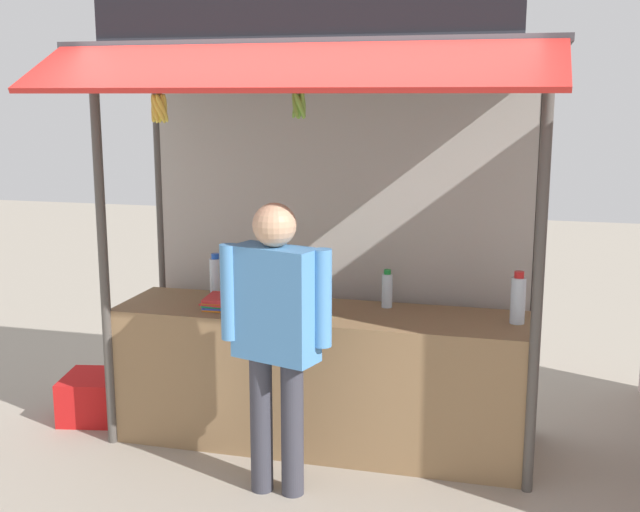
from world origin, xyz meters
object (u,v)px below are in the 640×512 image
Objects in this scene: vendor_person at (276,323)px; water_bottle_front_right at (216,276)px; magazine_stack_back_right at (301,310)px; banana_bunch_inner_right at (299,104)px; water_bottle_left at (387,290)px; banana_bunch_rightmost at (159,108)px; water_bottle_mid_right at (518,299)px; magazine_stack_far_left at (221,302)px; water_bottle_rear_center at (252,286)px; plastic_crate at (96,397)px.

water_bottle_front_right is at bearing -34.46° from vendor_person.
banana_bunch_inner_right is (0.07, -0.25, 1.22)m from magazine_stack_back_right.
banana_bunch_inner_right is at bearing -121.86° from water_bottle_left.
water_bottle_front_right is 1.13m from vendor_person.
banana_bunch_rightmost is (-0.06, -0.63, 1.11)m from water_bottle_front_right.
water_bottle_mid_right is 1.71m from banana_bunch_inner_right.
water_bottle_left is at bearing -99.85° from vendor_person.
water_bottle_rear_center is at bearing 36.17° from magazine_stack_far_left.
vendor_person is (-0.06, -0.26, -1.16)m from banana_bunch_inner_right.
banana_bunch_inner_right is at bearing -86.60° from vendor_person.
water_bottle_mid_right is at bearing -132.87° from vendor_person.
water_bottle_left is 1.37m from banana_bunch_inner_right.
water_bottle_rear_center is 0.58× the size of plastic_crate.
water_bottle_mid_right is at bearing 0.74° from plastic_crate.
water_bottle_left is 0.84× the size of banana_bunch_inner_right.
banana_bunch_rightmost reaches higher than plastic_crate.
water_bottle_rear_center is (0.30, -0.14, -0.02)m from water_bottle_front_right.
water_bottle_rear_center is (-1.66, 0.02, -0.03)m from water_bottle_mid_right.
water_bottle_rear_center is at bearing 3.11° from plastic_crate.
water_bottle_front_right is 0.93× the size of water_bottle_mid_right.
water_bottle_rear_center is 0.47m from magazine_stack_back_right.
magazine_stack_back_right is 0.18× the size of vendor_person.
vendor_person is (0.70, -0.89, -0.02)m from water_bottle_front_right.
water_bottle_mid_right reaches higher than water_bottle_left.
water_bottle_rear_center is 0.22m from magazine_stack_far_left.
magazine_stack_back_right is at bearing -6.51° from plastic_crate.
banana_bunch_inner_right is (-1.19, -0.46, 1.13)m from water_bottle_mid_right.
magazine_stack_far_left is 1.43m from banana_bunch_inner_right.
water_bottle_rear_center reaches higher than plastic_crate.
water_bottle_front_right is 1.51m from banana_bunch_inner_right.
water_bottle_front_right is 0.99× the size of magazine_stack_back_right.
water_bottle_rear_center is 0.86× the size of magazine_stack_back_right.
water_bottle_rear_center reaches higher than magazine_stack_far_left.
magazine_stack_back_right reaches higher than magazine_stack_far_left.
magazine_stack_far_left is at bearing -3.63° from plastic_crate.
banana_bunch_inner_right is at bearing -39.33° from water_bottle_front_right.
banana_bunch_rightmost is 0.82m from banana_bunch_inner_right.
magazine_stack_back_right is at bearing -72.58° from vendor_person.
magazine_stack_far_left is at bearing -62.44° from water_bottle_front_right.
magazine_stack_back_right is 0.52m from vendor_person.
magazine_stack_far_left is (-0.17, -0.12, -0.08)m from water_bottle_rear_center.
water_bottle_mid_right is at bearing 3.04° from magazine_stack_far_left.
banana_bunch_rightmost is (-0.36, -0.49, 1.13)m from water_bottle_rear_center.
water_bottle_mid_right is at bearing 12.94° from banana_bunch_rightmost.
vendor_person is at bearing -117.09° from water_bottle_left.
banana_bunch_inner_right reaches higher than water_bottle_rear_center.
magazine_stack_far_left is at bearing 62.08° from banana_bunch_rightmost.
banana_bunch_inner_right reaches higher than magazine_stack_far_left.
water_bottle_mid_right is at bearing -11.61° from water_bottle_left.
magazine_stack_far_left is 0.85m from vendor_person.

